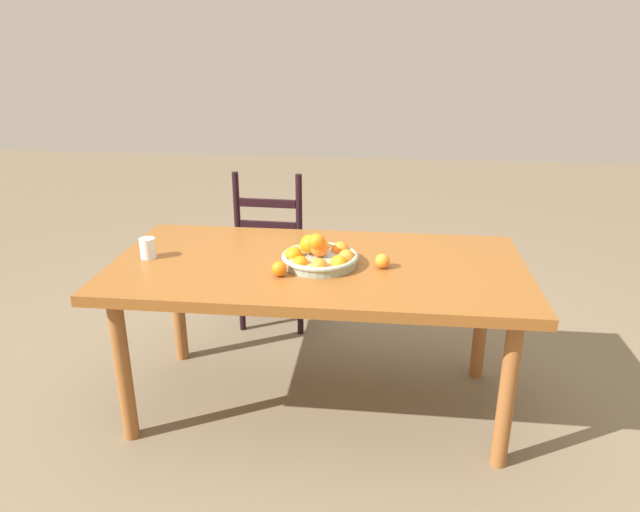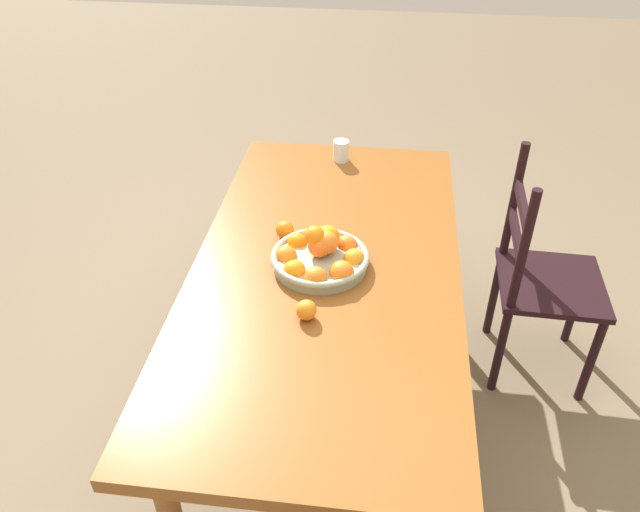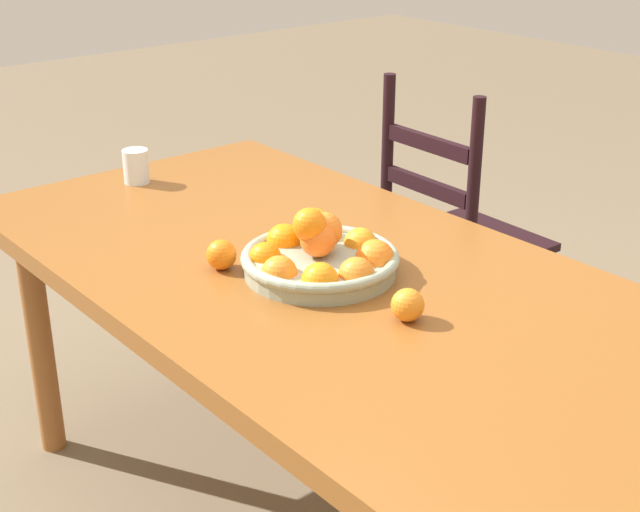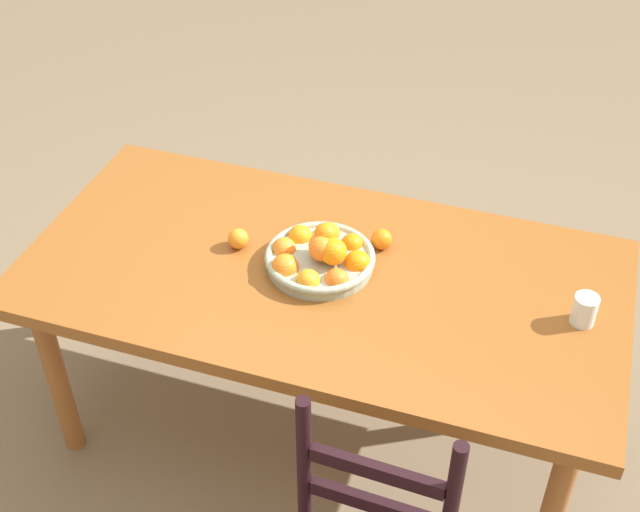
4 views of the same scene
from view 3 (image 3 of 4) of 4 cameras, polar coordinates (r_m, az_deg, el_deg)
dining_table at (r=1.98m, az=0.25°, el=-2.75°), size 1.82×0.91×0.73m
chair_near_window at (r=2.83m, az=8.53°, el=0.69°), size 0.42×0.42×0.97m
fruit_bowl at (r=1.91m, az=0.02°, el=0.05°), size 0.34×0.34×0.15m
orange_loose_0 at (r=1.73m, az=5.52°, el=-3.07°), size 0.06×0.06×0.06m
orange_loose_1 at (r=1.95m, az=-6.21°, el=0.09°), size 0.07×0.07×0.07m
drinking_glass at (r=2.52m, az=-11.46°, el=5.54°), size 0.07×0.07×0.09m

